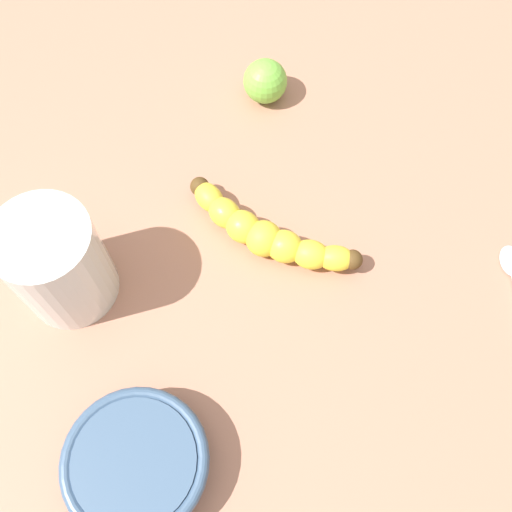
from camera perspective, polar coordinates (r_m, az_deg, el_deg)
name	(u,v)px	position (r cm, az deg, el deg)	size (l,w,h in cm)	color
wooden_tabletop	(254,291)	(64.01, -0.20, -3.36)	(120.00, 120.00, 3.00)	#B0745C
banana	(267,234)	(63.03, 1.03, 2.14)	(7.75, 20.01, 3.86)	yellow
smoothie_glass	(59,265)	(60.56, -18.22, -0.85)	(9.37, 9.37, 11.78)	silver
ceramic_bowl	(137,463)	(56.73, -11.27, -18.74)	(13.04, 13.04, 4.08)	#3D5675
lime_fruit	(265,81)	(73.85, 0.88, 16.28)	(5.23, 5.23, 5.23)	#75C142
teaspoon	(512,267)	(68.57, 23.17, -0.94)	(9.44, 8.40, 0.80)	silver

